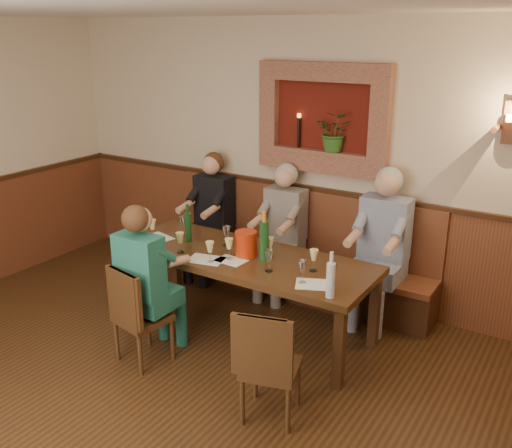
{
  "coord_description": "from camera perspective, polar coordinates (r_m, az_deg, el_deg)",
  "views": [
    {
      "loc": [
        2.62,
        -2.1,
        2.66
      ],
      "look_at": [
        0.1,
        1.9,
        1.05
      ],
      "focal_mm": 40.0,
      "sensor_mm": 36.0,
      "label": 1
    }
  ],
  "objects": [
    {
      "name": "wall_niche",
      "position": [
        5.64,
        6.98,
        9.96
      ],
      "size": [
        1.36,
        0.3,
        1.06
      ],
      "color": "#55130C",
      "rests_on": "ground"
    },
    {
      "name": "wine_glass_3",
      "position": [
        5.31,
        -2.98,
        -1.2
      ],
      "size": [
        0.08,
        0.08,
        0.19
      ],
      "primitive_type": null,
      "color": "white",
      "rests_on": "dining_table"
    },
    {
      "name": "wine_glass_1",
      "position": [
        5.62,
        -7.3,
        -0.18
      ],
      "size": [
        0.08,
        0.08,
        0.19
      ],
      "primitive_type": null,
      "color": "white",
      "rests_on": "dining_table"
    },
    {
      "name": "wine_glass_8",
      "position": [
        4.5,
        7.58,
        -5.17
      ],
      "size": [
        0.08,
        0.08,
        0.19
      ],
      "primitive_type": null,
      "color": "white",
      "rests_on": "dining_table"
    },
    {
      "name": "wine_glass_9",
      "position": [
        4.94,
        -4.62,
        -2.81
      ],
      "size": [
        0.08,
        0.08,
        0.19
      ],
      "primitive_type": null,
      "color": "#EDE58D",
      "rests_on": "dining_table"
    },
    {
      "name": "wine_glass_4",
      "position": [
        5.0,
        -2.71,
        -2.49
      ],
      "size": [
        0.08,
        0.08,
        0.19
      ],
      "primitive_type": null,
      "color": "#EDE58D",
      "rests_on": "dining_table"
    },
    {
      "name": "chair_near_right",
      "position": [
        4.23,
        1.44,
        -15.86
      ],
      "size": [
        0.48,
        0.48,
        0.87
      ],
      "rotation": [
        0.0,
        0.0,
        0.28
      ],
      "color": "#3A2311",
      "rests_on": "ground"
    },
    {
      "name": "person_chair_front",
      "position": [
        4.87,
        -10.61,
        -6.99
      ],
      "size": [
        0.4,
        0.49,
        1.37
      ],
      "color": "#1B5E5C",
      "rests_on": "ground"
    },
    {
      "name": "tasting_sheet_d",
      "position": [
        5.03,
        -5.02,
        -3.55
      ],
      "size": [
        0.35,
        0.29,
        0.0
      ],
      "primitive_type": "cube",
      "rotation": [
        0.0,
        0.0,
        0.23
      ],
      "color": "white",
      "rests_on": "dining_table"
    },
    {
      "name": "wine_glass_0",
      "position": [
        5.57,
        -10.31,
        -0.52
      ],
      "size": [
        0.08,
        0.08,
        0.19
      ],
      "primitive_type": null,
      "color": "#EDE58D",
      "rests_on": "dining_table"
    },
    {
      "name": "wine_glass_10",
      "position": [
        4.55,
        4.67,
        -4.78
      ],
      "size": [
        0.08,
        0.08,
        0.19
      ],
      "primitive_type": null,
      "color": "white",
      "rests_on": "dining_table"
    },
    {
      "name": "person_bench_right",
      "position": [
        5.46,
        12.23,
        -3.58
      ],
      "size": [
        0.45,
        0.55,
        1.49
      ],
      "color": "navy",
      "rests_on": "ground"
    },
    {
      "name": "dining_table",
      "position": [
        5.14,
        -1.24,
        -3.92
      ],
      "size": [
        2.4,
        0.9,
        0.75
      ],
      "color": "#3A2311",
      "rests_on": "ground"
    },
    {
      "name": "tasting_sheet_b",
      "position": [
        5.0,
        -2.54,
        -3.67
      ],
      "size": [
        0.27,
        0.2,
        0.0
      ],
      "primitive_type": "cube",
      "rotation": [
        0.0,
        0.0,
        -0.06
      ],
      "color": "white",
      "rests_on": "dining_table"
    },
    {
      "name": "wall_sconce",
      "position": [
        5.13,
        24.14,
        9.15
      ],
      "size": [
        0.25,
        0.2,
        0.35
      ],
      "color": "brown",
      "rests_on": "ground"
    },
    {
      "name": "wine_glass_7",
      "position": [
        4.77,
        5.8,
        -3.64
      ],
      "size": [
        0.08,
        0.08,
        0.19
      ],
      "primitive_type": null,
      "color": "#EDE58D",
      "rests_on": "dining_table"
    },
    {
      "name": "wainscoting",
      "position": [
        3.95,
        -16.64,
        -13.77
      ],
      "size": [
        6.02,
        6.02,
        1.15
      ],
      "color": "brown",
      "rests_on": "ground"
    },
    {
      "name": "room_shell",
      "position": [
        3.45,
        -18.64,
        4.88
      ],
      "size": [
        6.04,
        6.04,
        2.82
      ],
      "color": "beige",
      "rests_on": "ground"
    },
    {
      "name": "person_bench_left",
      "position": [
        6.35,
        -4.64,
        -0.33
      ],
      "size": [
        0.42,
        0.51,
        1.41
      ],
      "color": "black",
      "rests_on": "ground"
    },
    {
      "name": "wine_glass_5",
      "position": [
        5.02,
        1.38,
        -2.38
      ],
      "size": [
        0.08,
        0.08,
        0.19
      ],
      "primitive_type": null,
      "color": "#EDE58D",
      "rests_on": "dining_table"
    },
    {
      "name": "person_bench_mid",
      "position": [
        5.88,
        2.5,
        -1.93
      ],
      "size": [
        0.41,
        0.5,
        1.4
      ],
      "color": "#534D4C",
      "rests_on": "ground"
    },
    {
      "name": "tasting_sheet_a",
      "position": [
        5.62,
        -9.76,
        -1.34
      ],
      "size": [
        0.33,
        0.27,
        0.0
      ],
      "primitive_type": "cube",
      "rotation": [
        0.0,
        0.0,
        -0.25
      ],
      "color": "white",
      "rests_on": "dining_table"
    },
    {
      "name": "water_bottle",
      "position": [
        4.31,
        7.47,
        -5.48
      ],
      "size": [
        0.09,
        0.09,
        0.37
      ],
      "rotation": [
        0.0,
        0.0,
        -0.35
      ],
      "color": "silver",
      "rests_on": "dining_table"
    },
    {
      "name": "chair_near_left",
      "position": [
        4.95,
        -11.31,
        -10.71
      ],
      "size": [
        0.45,
        0.45,
        0.87
      ],
      "rotation": [
        0.0,
        0.0,
        -0.19
      ],
      "color": "#3A2311",
      "rests_on": "ground"
    },
    {
      "name": "wine_bottle_green_b",
      "position": [
        5.43,
        -6.81,
        -0.25
      ],
      "size": [
        0.08,
        0.08,
        0.37
      ],
      "rotation": [
        0.0,
        0.0,
        -0.23
      ],
      "color": "#19471E",
      "rests_on": "dining_table"
    },
    {
      "name": "tasting_sheet_c",
      "position": [
        4.56,
        5.91,
        -6.02
      ],
      "size": [
        0.37,
        0.32,
        0.0
      ],
      "primitive_type": "cube",
      "rotation": [
        0.0,
        0.0,
        0.42
      ],
      "color": "white",
      "rests_on": "dining_table"
    },
    {
      "name": "bench",
      "position": [
        6.02,
        3.74,
        -4.03
      ],
      "size": [
        3.0,
        0.45,
        1.11
      ],
      "color": "#381E0F",
      "rests_on": "ground"
    },
    {
      "name": "spittoon_bucket",
      "position": [
        5.07,
        -1.0,
        -1.97
      ],
      "size": [
        0.21,
        0.21,
        0.22
      ],
      "primitive_type": "cylinder",
      "rotation": [
        0.0,
        0.0,
        -0.04
      ],
      "color": "red",
      "rests_on": "dining_table"
    },
    {
      "name": "wine_bottle_green_a",
      "position": [
        4.94,
        0.81,
        -1.59
      ],
      "size": [
        0.1,
        0.1,
        0.44
      ],
      "rotation": [
        0.0,
        0.0,
        0.27
      ],
      "color": "#19471E",
      "rests_on": "dining_table"
    },
    {
      "name": "wine_glass_2",
      "position": [
        5.18,
        -7.59,
        -1.87
      ],
      "size": [
        0.08,
        0.08,
        0.19
      ],
      "primitive_type": null,
      "color": "#EDE58D",
      "rests_on": "dining_table"
    },
    {
      "name": "wine_glass_6",
      "position": [
        4.74,
        1.32,
        -3.68
      ],
      "size": [
        0.08,
        0.08,
        0.19
      ],
      "primitive_type": null,
      "color": "white",
      "rests_on": "dining_table"
    },
    {
      "name": "ground_plane",
      "position": [
        4.28,
        -15.86,
        -20.42
      ],
      "size": [
        6.0,
        6.0,
        0.0
      ],
      "primitive_type": "plane",
      "color": "black",
      "rests_on": "ground"
    }
  ]
}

